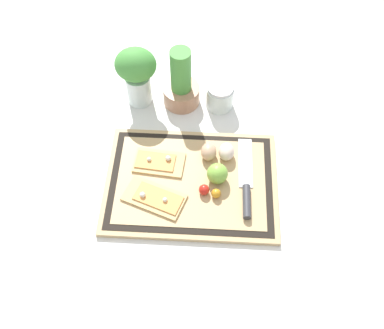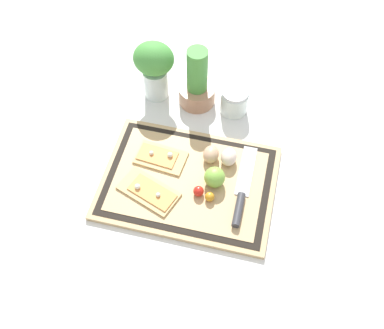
{
  "view_description": "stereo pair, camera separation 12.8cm",
  "coord_description": "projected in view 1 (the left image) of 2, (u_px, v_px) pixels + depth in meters",
  "views": [
    {
      "loc": [
        0.04,
        -0.66,
        1.1
      ],
      "look_at": [
        0.0,
        0.04,
        0.04
      ],
      "focal_mm": 42.0,
      "sensor_mm": 36.0,
      "label": 1
    },
    {
      "loc": [
        0.16,
        -0.64,
        1.1
      ],
      "look_at": [
        0.0,
        0.04,
        0.04
      ],
      "focal_mm": 42.0,
      "sensor_mm": 36.0,
      "label": 2
    }
  ],
  "objects": [
    {
      "name": "lime",
      "position": [
        217.0,
        174.0,
        1.25
      ],
      "size": [
        0.06,
        0.06,
        0.06
      ],
      "primitive_type": "sphere",
      "color": "#7FB742",
      "rests_on": "cutting_board"
    },
    {
      "name": "pizza_slice_far",
      "position": [
        158.0,
        162.0,
        1.3
      ],
      "size": [
        0.15,
        0.1,
        0.02
      ],
      "color": "tan",
      "rests_on": "cutting_board"
    },
    {
      "name": "herb_pot",
      "position": [
        181.0,
        85.0,
        1.4
      ],
      "size": [
        0.12,
        0.12,
        0.21
      ],
      "color": "#AD7A5B",
      "rests_on": "ground_plane"
    },
    {
      "name": "cherry_tomato_yellow",
      "position": [
        216.0,
        193.0,
        1.23
      ],
      "size": [
        0.03,
        0.03,
        0.03
      ],
      "primitive_type": "sphere",
      "color": "orange",
      "rests_on": "cutting_board"
    },
    {
      "name": "cutting_board",
      "position": [
        191.0,
        183.0,
        1.28
      ],
      "size": [
        0.49,
        0.36,
        0.02
      ],
      "color": "tan",
      "rests_on": "ground_plane"
    },
    {
      "name": "cherry_tomato_red",
      "position": [
        204.0,
        190.0,
        1.24
      ],
      "size": [
        0.03,
        0.03,
        0.03
      ],
      "primitive_type": "sphere",
      "color": "red",
      "rests_on": "cutting_board"
    },
    {
      "name": "sauce_jar",
      "position": [
        220.0,
        97.0,
        1.42
      ],
      "size": [
        0.09,
        0.09,
        0.09
      ],
      "color": "silver",
      "rests_on": "ground_plane"
    },
    {
      "name": "herb_glass",
      "position": [
        137.0,
        72.0,
        1.36
      ],
      "size": [
        0.13,
        0.11,
        0.21
      ],
      "color": "silver",
      "rests_on": "ground_plane"
    },
    {
      "name": "knife",
      "position": [
        246.0,
        190.0,
        1.25
      ],
      "size": [
        0.04,
        0.27,
        0.02
      ],
      "color": "silver",
      "rests_on": "cutting_board"
    },
    {
      "name": "pizza_slice_near",
      "position": [
        155.0,
        198.0,
        1.24
      ],
      "size": [
        0.19,
        0.14,
        0.02
      ],
      "color": "tan",
      "rests_on": "cutting_board"
    },
    {
      "name": "ground_plane",
      "position": [
        191.0,
        184.0,
        1.29
      ],
      "size": [
        6.0,
        6.0,
        0.0
      ],
      "primitive_type": "plane",
      "color": "silver"
    },
    {
      "name": "egg_brown",
      "position": [
        209.0,
        152.0,
        1.3
      ],
      "size": [
        0.05,
        0.06,
        0.05
      ],
      "primitive_type": "ellipsoid",
      "color": "tan",
      "rests_on": "cutting_board"
    },
    {
      "name": "egg_pink",
      "position": [
        226.0,
        152.0,
        1.3
      ],
      "size": [
        0.05,
        0.06,
        0.05
      ],
      "primitive_type": "ellipsoid",
      "color": "beige",
      "rests_on": "cutting_board"
    }
  ]
}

